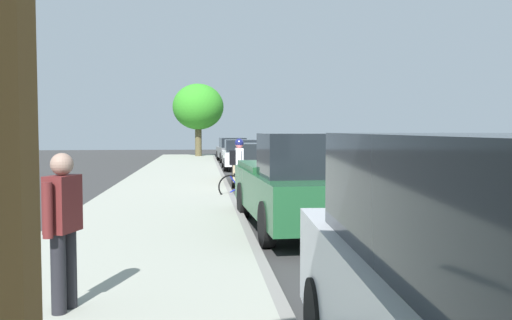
{
  "coord_description": "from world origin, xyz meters",
  "views": [
    {
      "loc": [
        2.98,
        18.5,
        2.01
      ],
      "look_at": [
        1.42,
        2.99,
        1.14
      ],
      "focal_mm": 37.58,
      "sensor_mm": 36.0,
      "label": 1
    }
  ],
  "objects_px": {
    "parked_sedan_white_second": "(240,155)",
    "parked_pickup_green_far": "(298,185)",
    "street_tree_near_cyclist": "(198,107)",
    "parked_sedan_grey_nearest": "(232,150)",
    "bicycle_at_curb": "(247,185)",
    "parked_sedan_tan_mid": "(256,164)",
    "cyclist_with_backpack": "(238,161)",
    "pedestrian_on_phone": "(63,222)"
  },
  "relations": [
    {
      "from": "street_tree_near_cyclist",
      "to": "parked_sedan_grey_nearest",
      "type": "bearing_deg",
      "value": 114.34
    },
    {
      "from": "parked_sedan_white_second",
      "to": "parked_pickup_green_far",
      "type": "xyz_separation_m",
      "value": [
        0.03,
        16.7,
        0.15
      ]
    },
    {
      "from": "street_tree_near_cyclist",
      "to": "parked_sedan_tan_mid",
      "type": "bearing_deg",
      "value": 96.8
    },
    {
      "from": "parked_sedan_tan_mid",
      "to": "pedestrian_on_phone",
      "type": "bearing_deg",
      "value": 76.3
    },
    {
      "from": "parked_sedan_grey_nearest",
      "to": "parked_sedan_white_second",
      "type": "relative_size",
      "value": 1.02
    },
    {
      "from": "parked_sedan_grey_nearest",
      "to": "bicycle_at_curb",
      "type": "relative_size",
      "value": 2.6
    },
    {
      "from": "cyclist_with_backpack",
      "to": "parked_sedan_white_second",
      "type": "bearing_deg",
      "value": -94.44
    },
    {
      "from": "parked_sedan_tan_mid",
      "to": "pedestrian_on_phone",
      "type": "distance_m",
      "value": 14.56
    },
    {
      "from": "parked_sedan_tan_mid",
      "to": "street_tree_near_cyclist",
      "type": "relative_size",
      "value": 0.86
    },
    {
      "from": "parked_pickup_green_far",
      "to": "pedestrian_on_phone",
      "type": "relative_size",
      "value": 3.28
    },
    {
      "from": "parked_sedan_grey_nearest",
      "to": "parked_pickup_green_far",
      "type": "bearing_deg",
      "value": 90.0
    },
    {
      "from": "parked_sedan_white_second",
      "to": "cyclist_with_backpack",
      "type": "relative_size",
      "value": 2.5
    },
    {
      "from": "pedestrian_on_phone",
      "to": "parked_sedan_white_second",
      "type": "bearing_deg",
      "value": -98.89
    },
    {
      "from": "parked_sedan_white_second",
      "to": "pedestrian_on_phone",
      "type": "bearing_deg",
      "value": 81.11
    },
    {
      "from": "parked_sedan_grey_nearest",
      "to": "bicycle_at_curb",
      "type": "distance_m",
      "value": 18.43
    },
    {
      "from": "parked_sedan_tan_mid",
      "to": "bicycle_at_curb",
      "type": "xyz_separation_m",
      "value": [
        0.7,
        4.14,
        -0.37
      ]
    },
    {
      "from": "parked_sedan_white_second",
      "to": "parked_pickup_green_far",
      "type": "bearing_deg",
      "value": 89.9
    },
    {
      "from": "parked_sedan_white_second",
      "to": "cyclist_with_backpack",
      "type": "height_order",
      "value": "cyclist_with_backpack"
    },
    {
      "from": "parked_pickup_green_far",
      "to": "parked_sedan_tan_mid",
      "type": "bearing_deg",
      "value": -90.55
    },
    {
      "from": "cyclist_with_backpack",
      "to": "pedestrian_on_phone",
      "type": "height_order",
      "value": "pedestrian_on_phone"
    },
    {
      "from": "parked_sedan_tan_mid",
      "to": "parked_pickup_green_far",
      "type": "distance_m",
      "value": 9.19
    },
    {
      "from": "parked_sedan_grey_nearest",
      "to": "bicycle_at_curb",
      "type": "height_order",
      "value": "parked_sedan_grey_nearest"
    },
    {
      "from": "parked_pickup_green_far",
      "to": "pedestrian_on_phone",
      "type": "distance_m",
      "value": 5.99
    },
    {
      "from": "parked_pickup_green_far",
      "to": "pedestrian_on_phone",
      "type": "bearing_deg",
      "value": 55.87
    },
    {
      "from": "parked_pickup_green_far",
      "to": "cyclist_with_backpack",
      "type": "relative_size",
      "value": 3.06
    },
    {
      "from": "parked_sedan_grey_nearest",
      "to": "pedestrian_on_phone",
      "type": "height_order",
      "value": "pedestrian_on_phone"
    },
    {
      "from": "parked_sedan_white_second",
      "to": "parked_sedan_grey_nearest",
      "type": "bearing_deg",
      "value": -89.77
    },
    {
      "from": "parked_sedan_grey_nearest",
      "to": "parked_pickup_green_far",
      "type": "relative_size",
      "value": 0.83
    },
    {
      "from": "bicycle_at_curb",
      "to": "cyclist_with_backpack",
      "type": "distance_m",
      "value": 0.86
    },
    {
      "from": "cyclist_with_backpack",
      "to": "bicycle_at_curb",
      "type": "bearing_deg",
      "value": 116.42
    },
    {
      "from": "parked_pickup_green_far",
      "to": "pedestrian_on_phone",
      "type": "xyz_separation_m",
      "value": [
        3.36,
        4.95,
        0.16
      ]
    },
    {
      "from": "street_tree_near_cyclist",
      "to": "parked_pickup_green_far",
      "type": "bearing_deg",
      "value": 94.42
    },
    {
      "from": "parked_sedan_grey_nearest",
      "to": "parked_pickup_green_far",
      "type": "xyz_separation_m",
      "value": [
        0.0,
        23.47,
        0.15
      ]
    },
    {
      "from": "parked_sedan_tan_mid",
      "to": "bicycle_at_curb",
      "type": "height_order",
      "value": "parked_sedan_tan_mid"
    },
    {
      "from": "parked_sedan_white_second",
      "to": "street_tree_near_cyclist",
      "type": "xyz_separation_m",
      "value": [
        2.22,
        -11.61,
        2.91
      ]
    },
    {
      "from": "parked_sedan_grey_nearest",
      "to": "parked_pickup_green_far",
      "type": "distance_m",
      "value": 23.47
    },
    {
      "from": "parked_pickup_green_far",
      "to": "cyclist_with_backpack",
      "type": "distance_m",
      "value": 5.57
    },
    {
      "from": "parked_sedan_white_second",
      "to": "cyclist_with_backpack",
      "type": "bearing_deg",
      "value": 85.56
    },
    {
      "from": "bicycle_at_curb",
      "to": "parked_sedan_tan_mid",
      "type": "bearing_deg",
      "value": -99.67
    },
    {
      "from": "parked_sedan_tan_mid",
      "to": "parked_pickup_green_far",
      "type": "height_order",
      "value": "parked_pickup_green_far"
    },
    {
      "from": "street_tree_near_cyclist",
      "to": "pedestrian_on_phone",
      "type": "distance_m",
      "value": 33.39
    },
    {
      "from": "parked_pickup_green_far",
      "to": "street_tree_near_cyclist",
      "type": "xyz_separation_m",
      "value": [
        2.19,
        -28.31,
        2.77
      ]
    }
  ]
}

